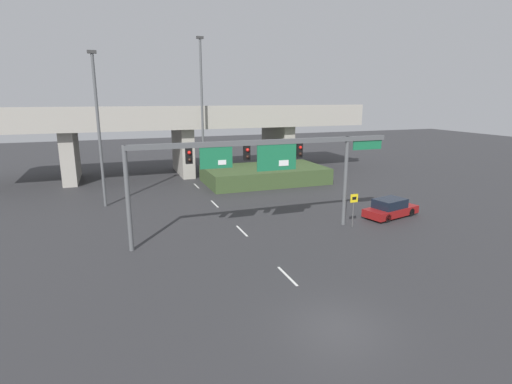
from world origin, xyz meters
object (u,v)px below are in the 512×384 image
object	(u,v)px
signal_gantry	(262,158)
parked_sedan_near_right	(390,208)
speed_limit_sign	(354,205)
highway_light_pole_far	(99,127)
highway_light_pole_near	(202,108)

from	to	relation	value
signal_gantry	parked_sedan_near_right	size ratio (longest dim) A/B	3.69
signal_gantry	speed_limit_sign	bearing A→B (deg)	-6.11
highway_light_pole_far	parked_sedan_near_right	xyz separation A→B (m)	(20.71, -10.82, -6.00)
highway_light_pole_near	speed_limit_sign	bearing A→B (deg)	-71.06
speed_limit_sign	highway_light_pole_far	distance (m)	21.06
speed_limit_sign	highway_light_pole_far	size ratio (longest dim) A/B	0.20
highway_light_pole_far	parked_sedan_near_right	bearing A→B (deg)	-27.57
signal_gantry	parked_sedan_near_right	bearing A→B (deg)	2.41
speed_limit_sign	highway_light_pole_far	xyz separation A→B (m)	(-16.56, 11.98, 5.05)
speed_limit_sign	signal_gantry	bearing A→B (deg)	173.89
parked_sedan_near_right	highway_light_pole_near	bearing A→B (deg)	107.19
highway_light_pole_near	highway_light_pole_far	distance (m)	12.26
speed_limit_sign	parked_sedan_near_right	xyz separation A→B (m)	(4.15, 1.17, -0.95)
highway_light_pole_far	signal_gantry	bearing A→B (deg)	-48.75
signal_gantry	highway_light_pole_near	distance (m)	18.31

